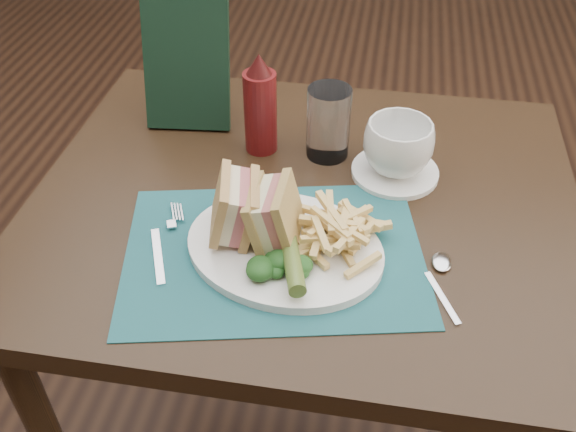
% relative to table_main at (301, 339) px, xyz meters
% --- Properties ---
extents(floor, '(7.00, 7.00, 0.00)m').
position_rel_table_main_xyz_m(floor, '(0.00, 0.50, -0.38)').
color(floor, black).
rests_on(floor, ground).
extents(table_main, '(0.90, 0.75, 0.75)m').
position_rel_table_main_xyz_m(table_main, '(0.00, 0.00, 0.00)').
color(table_main, black).
rests_on(table_main, ground).
extents(placemat, '(0.50, 0.40, 0.00)m').
position_rel_table_main_xyz_m(placemat, '(-0.02, -0.14, 0.38)').
color(placemat, '#1C545A').
rests_on(placemat, table_main).
extents(plate, '(0.35, 0.30, 0.01)m').
position_rel_table_main_xyz_m(plate, '(-0.01, -0.14, 0.38)').
color(plate, white).
rests_on(plate, placemat).
extents(sandwich_half_a, '(0.09, 0.11, 0.10)m').
position_rel_table_main_xyz_m(sandwich_half_a, '(-0.11, -0.13, 0.44)').
color(sandwich_half_a, tan).
rests_on(sandwich_half_a, plate).
extents(sandwich_half_b, '(0.08, 0.10, 0.10)m').
position_rel_table_main_xyz_m(sandwich_half_b, '(-0.05, -0.13, 0.44)').
color(sandwich_half_b, tan).
rests_on(sandwich_half_b, plate).
extents(kale_garnish, '(0.11, 0.08, 0.03)m').
position_rel_table_main_xyz_m(kale_garnish, '(-0.00, -0.20, 0.41)').
color(kale_garnish, '#163C16').
rests_on(kale_garnish, plate).
extents(pickle_spear, '(0.06, 0.12, 0.03)m').
position_rel_table_main_xyz_m(pickle_spear, '(0.01, -0.19, 0.41)').
color(pickle_spear, '#4D6627').
rests_on(pickle_spear, plate).
extents(fries_pile, '(0.18, 0.20, 0.06)m').
position_rel_table_main_xyz_m(fries_pile, '(0.07, -0.12, 0.42)').
color(fries_pile, '#ECCA76').
rests_on(fries_pile, plate).
extents(fork, '(0.10, 0.17, 0.01)m').
position_rel_table_main_xyz_m(fork, '(-0.19, -0.15, 0.38)').
color(fork, silver).
rests_on(fork, placemat).
extents(spoon, '(0.09, 0.15, 0.01)m').
position_rel_table_main_xyz_m(spoon, '(0.22, -0.17, 0.38)').
color(spoon, silver).
rests_on(spoon, table_main).
extents(saucer, '(0.17, 0.17, 0.01)m').
position_rel_table_main_xyz_m(saucer, '(0.14, 0.09, 0.38)').
color(saucer, white).
rests_on(saucer, table_main).
extents(coffee_cup, '(0.16, 0.16, 0.09)m').
position_rel_table_main_xyz_m(coffee_cup, '(0.14, 0.09, 0.43)').
color(coffee_cup, white).
rests_on(coffee_cup, saucer).
extents(drinking_glass, '(0.10, 0.10, 0.13)m').
position_rel_table_main_xyz_m(drinking_glass, '(0.02, 0.13, 0.44)').
color(drinking_glass, silver).
rests_on(drinking_glass, table_main).
extents(ketchup_bottle, '(0.07, 0.07, 0.19)m').
position_rel_table_main_xyz_m(ketchup_bottle, '(-0.10, 0.13, 0.47)').
color(ketchup_bottle, '#530E0F').
rests_on(ketchup_bottle, table_main).
extents(check_presenter, '(0.17, 0.11, 0.25)m').
position_rel_table_main_xyz_m(check_presenter, '(-0.25, 0.20, 0.50)').
color(check_presenter, black).
rests_on(check_presenter, table_main).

